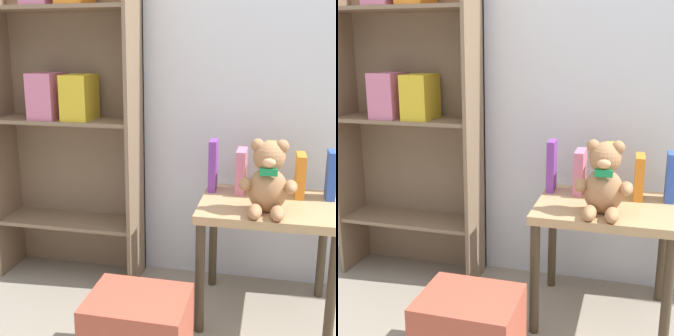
{
  "view_description": "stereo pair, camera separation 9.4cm",
  "coord_description": "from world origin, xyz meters",
  "views": [
    {
      "loc": [
        0.16,
        -0.81,
        1.16
      ],
      "look_at": [
        -0.3,
        1.17,
        0.63
      ],
      "focal_mm": 50.0,
      "sensor_mm": 36.0,
      "label": 1
    },
    {
      "loc": [
        0.25,
        -0.79,
        1.16
      ],
      "look_at": [
        -0.3,
        1.17,
        0.63
      ],
      "focal_mm": 50.0,
      "sensor_mm": 36.0,
      "label": 2
    }
  ],
  "objects": [
    {
      "name": "teddy_bear",
      "position": [
        0.15,
        1.0,
        0.66
      ],
      "size": [
        0.23,
        0.21,
        0.3
      ],
      "color": "#A8754C",
      "rests_on": "display_table"
    },
    {
      "name": "book_standing_blue",
      "position": [
        0.41,
        1.24,
        0.63
      ],
      "size": [
        0.04,
        0.1,
        0.21
      ],
      "primitive_type": "cube",
      "rotation": [
        0.0,
        0.0,
        -0.0
      ],
      "color": "#2D51B7",
      "rests_on": "display_table"
    },
    {
      "name": "book_standing_pink",
      "position": [
        0.02,
        1.26,
        0.62
      ],
      "size": [
        0.04,
        0.14,
        0.2
      ],
      "primitive_type": "cube",
      "rotation": [
        0.0,
        0.0,
        -0.01
      ],
      "color": "#D17093",
      "rests_on": "display_table"
    },
    {
      "name": "storage_bin",
      "position": [
        -0.29,
        0.64,
        0.14
      ],
      "size": [
        0.36,
        0.3,
        0.29
      ],
      "color": "#AD4C38",
      "rests_on": "ground_plane"
    },
    {
      "name": "wall_back",
      "position": [
        0.0,
        1.48,
        1.25
      ],
      "size": [
        4.8,
        0.06,
        2.5
      ],
      "color": "silver",
      "rests_on": "ground_plane"
    },
    {
      "name": "book_standing_purple",
      "position": [
        -0.1,
        1.25,
        0.64
      ],
      "size": [
        0.04,
        0.11,
        0.23
      ],
      "primitive_type": "cube",
      "rotation": [
        0.0,
        0.0,
        0.03
      ],
      "color": "purple",
      "rests_on": "display_table"
    },
    {
      "name": "book_standing_orange",
      "position": [
        0.28,
        1.25,
        0.62
      ],
      "size": [
        0.04,
        0.14,
        0.19
      ],
      "primitive_type": "cube",
      "rotation": [
        0.0,
        0.0,
        0.01
      ],
      "color": "orange",
      "rests_on": "display_table"
    },
    {
      "name": "display_table",
      "position": [
        0.15,
        1.12,
        0.44
      ],
      "size": [
        0.57,
        0.47,
        0.52
      ],
      "color": "tan",
      "rests_on": "ground_plane"
    },
    {
      "name": "book_standing_yellow",
      "position": [
        0.15,
        1.24,
        0.64
      ],
      "size": [
        0.05,
        0.13,
        0.24
      ],
      "primitive_type": "cube",
      "rotation": [
        0.0,
        0.0,
        0.04
      ],
      "color": "gold",
      "rests_on": "display_table"
    },
    {
      "name": "bookshelf_side",
      "position": [
        -0.84,
        1.33,
        0.93
      ],
      "size": [
        0.72,
        0.27,
        1.63
      ],
      "color": "#7F664C",
      "rests_on": "ground_plane"
    }
  ]
}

